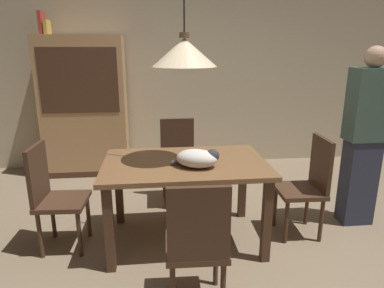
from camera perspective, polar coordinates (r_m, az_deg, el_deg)
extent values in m
plane|color=#847056|center=(2.94, 2.49, -19.52)|extent=(10.00, 10.00, 0.00)
cube|color=beige|center=(5.04, -1.93, 12.96)|extent=(6.40, 0.10, 2.90)
cube|color=brown|center=(2.95, -1.16, -3.34)|extent=(1.40, 0.90, 0.04)
cube|color=#472D1E|center=(2.77, -13.64, -13.72)|extent=(0.07, 0.07, 0.71)
cube|color=#472D1E|center=(2.87, 12.31, -12.46)|extent=(0.07, 0.07, 0.71)
cube|color=#472D1E|center=(3.46, -12.07, -7.39)|extent=(0.07, 0.07, 0.71)
cube|color=#472D1E|center=(3.55, 8.39, -6.62)|extent=(0.07, 0.07, 0.71)
cube|color=#472D1E|center=(3.16, -20.70, -8.94)|extent=(0.42, 0.42, 0.04)
cube|color=#40291B|center=(3.13, -24.31, -4.48)|extent=(0.06, 0.38, 0.48)
cylinder|color=#472D1E|center=(3.08, -18.24, -14.07)|extent=(0.04, 0.04, 0.41)
cylinder|color=#472D1E|center=(3.35, -16.86, -11.39)|extent=(0.04, 0.04, 0.41)
cylinder|color=#472D1E|center=(3.18, -23.98, -13.73)|extent=(0.04, 0.04, 0.41)
cylinder|color=#472D1E|center=(3.44, -22.14, -11.17)|extent=(0.04, 0.04, 0.41)
cube|color=#472D1E|center=(2.36, 0.66, -16.64)|extent=(0.41, 0.41, 0.04)
cube|color=#40291B|center=(2.08, 1.13, -13.24)|extent=(0.38, 0.05, 0.48)
cylinder|color=#472D1E|center=(2.64, 3.99, -18.73)|extent=(0.04, 0.04, 0.41)
cylinder|color=#472D1E|center=(2.62, -3.37, -19.04)|extent=(0.04, 0.04, 0.41)
cube|color=#472D1E|center=(3.81, -2.20, -3.68)|extent=(0.41, 0.41, 0.04)
cube|color=#40291B|center=(3.90, -2.49, 0.80)|extent=(0.38, 0.04, 0.48)
cylinder|color=#472D1E|center=(3.73, -4.41, -7.85)|extent=(0.04, 0.04, 0.41)
cylinder|color=#472D1E|center=(3.76, 0.51, -7.62)|extent=(0.04, 0.04, 0.41)
cylinder|color=#472D1E|center=(4.03, -4.66, -6.04)|extent=(0.04, 0.04, 0.41)
cylinder|color=#472D1E|center=(4.05, -0.11, -5.84)|extent=(0.04, 0.04, 0.41)
cube|color=#472D1E|center=(3.32, 17.40, -7.45)|extent=(0.41, 0.41, 0.04)
cube|color=#40291B|center=(3.30, 20.69, -3.06)|extent=(0.05, 0.38, 0.48)
cylinder|color=#472D1E|center=(3.49, 13.66, -10.00)|extent=(0.04, 0.04, 0.41)
cylinder|color=#472D1E|center=(3.22, 15.41, -12.42)|extent=(0.04, 0.04, 0.41)
cylinder|color=#472D1E|center=(3.60, 18.58, -9.59)|extent=(0.04, 0.04, 0.41)
cylinder|color=#472D1E|center=(3.34, 20.70, -11.86)|extent=(0.04, 0.04, 0.41)
ellipsoid|color=silver|center=(2.79, 0.78, -2.42)|extent=(0.39, 0.32, 0.15)
sphere|color=#333338|center=(2.78, 3.44, -1.96)|extent=(0.11, 0.11, 0.11)
cylinder|color=#333338|center=(2.85, -1.74, -3.08)|extent=(0.18, 0.04, 0.04)
cone|color=beige|center=(2.79, -1.27, 15.01)|extent=(0.52, 0.52, 0.22)
cylinder|color=#513D23|center=(2.79, -1.29, 17.68)|extent=(0.08, 0.08, 0.04)
cube|color=tan|center=(4.85, -17.44, 5.89)|extent=(1.10, 0.44, 1.85)
cube|color=#472D1E|center=(4.58, -18.34, 9.96)|extent=(0.97, 0.01, 0.81)
cube|color=#472D1E|center=(5.06, -16.62, -4.02)|extent=(1.12, 0.45, 0.08)
cube|color=#B73833|center=(4.90, -23.70, 17.96)|extent=(0.04, 0.22, 0.28)
cube|color=gold|center=(4.88, -22.97, 17.45)|extent=(0.04, 0.20, 0.18)
cube|color=#2D3347|center=(3.75, 25.92, -5.69)|extent=(0.30, 0.20, 0.85)
cube|color=#3D564C|center=(3.57, 27.38, 5.81)|extent=(0.36, 0.22, 0.67)
sphere|color=tan|center=(3.53, 28.28, 12.66)|extent=(0.19, 0.19, 0.19)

